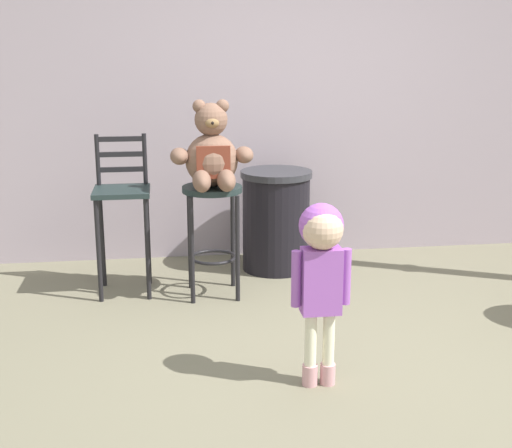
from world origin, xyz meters
TOP-DOWN VIEW (x-y plane):
  - ground_plane at (0.00, 0.00)m, footprint 24.00×24.00m
  - building_wall at (0.00, 2.33)m, footprint 6.52×0.30m
  - bar_stool_with_teddy at (-0.67, 1.23)m, footprint 0.42×0.42m
  - teddy_bear at (-0.67, 1.20)m, footprint 0.57×0.51m
  - child_walking at (-0.23, -0.21)m, footprint 0.31×0.25m
  - trash_bin at (-0.13, 1.75)m, footprint 0.56×0.56m
  - bar_chair_empty at (-1.30, 1.39)m, footprint 0.39×0.39m

SIDE VIEW (x-z plane):
  - ground_plane at x=0.00m, z-range 0.00..0.00m
  - trash_bin at x=-0.13m, z-range 0.00..0.80m
  - bar_stool_with_teddy at x=-0.67m, z-range 0.18..0.97m
  - bar_chair_empty at x=-1.30m, z-range 0.10..1.24m
  - child_walking at x=-0.23m, z-range 0.22..1.20m
  - teddy_bear at x=-0.67m, z-range 0.71..1.31m
  - building_wall at x=0.00m, z-range 0.00..3.66m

